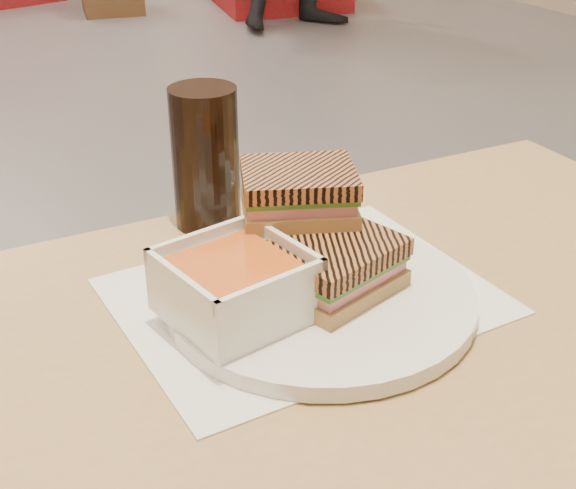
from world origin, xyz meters
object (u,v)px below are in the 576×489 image
soup_bowl (236,288)px  cola_glass (206,158)px  panini_lower (334,266)px  plate (321,297)px

soup_bowl → cola_glass: (0.06, 0.22, 0.04)m
panini_lower → plate: bearing=163.9°
panini_lower → cola_glass: bearing=99.6°
plate → cola_glass: (-0.02, 0.22, 0.07)m
plate → panini_lower: panini_lower is taller
soup_bowl → plate: bearing=-1.3°
panini_lower → cola_glass: size_ratio=0.85×
soup_bowl → panini_lower: bearing=-3.1°
plate → panini_lower: (0.01, -0.00, 0.03)m
soup_bowl → cola_glass: 0.23m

